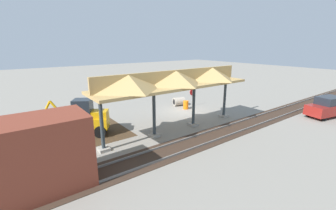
{
  "coord_description": "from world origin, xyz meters",
  "views": [
    {
      "loc": [
        14.7,
        17.06,
        6.76
      ],
      "look_at": [
        3.26,
        1.72,
        1.6
      ],
      "focal_mm": 24.0,
      "sensor_mm": 36.0,
      "label": 1
    }
  ],
  "objects_px": {
    "concrete_pipe": "(179,101)",
    "brick_utility_building": "(41,155)",
    "traffic_barrel": "(186,105)",
    "stop_sign": "(192,94)",
    "distant_parked_car": "(327,107)",
    "backhoe": "(85,119)"
  },
  "relations": [
    {
      "from": "concrete_pipe",
      "to": "brick_utility_building",
      "type": "bearing_deg",
      "value": 28.19
    },
    {
      "from": "brick_utility_building",
      "to": "traffic_barrel",
      "type": "relative_size",
      "value": 4.77
    },
    {
      "from": "stop_sign",
      "to": "brick_utility_building",
      "type": "relative_size",
      "value": 0.47
    },
    {
      "from": "distant_parked_car",
      "to": "traffic_barrel",
      "type": "relative_size",
      "value": 4.98
    },
    {
      "from": "backhoe",
      "to": "distant_parked_car",
      "type": "relative_size",
      "value": 1.1
    },
    {
      "from": "stop_sign",
      "to": "distant_parked_car",
      "type": "relative_size",
      "value": 0.45
    },
    {
      "from": "traffic_barrel",
      "to": "stop_sign",
      "type": "bearing_deg",
      "value": -159.22
    },
    {
      "from": "brick_utility_building",
      "to": "concrete_pipe",
      "type": "bearing_deg",
      "value": -151.81
    },
    {
      "from": "concrete_pipe",
      "to": "brick_utility_building",
      "type": "height_order",
      "value": "brick_utility_building"
    },
    {
      "from": "stop_sign",
      "to": "concrete_pipe",
      "type": "height_order",
      "value": "stop_sign"
    },
    {
      "from": "brick_utility_building",
      "to": "traffic_barrel",
      "type": "bearing_deg",
      "value": -156.22
    },
    {
      "from": "concrete_pipe",
      "to": "traffic_barrel",
      "type": "xyz_separation_m",
      "value": [
        0.29,
        1.55,
        -0.03
      ]
    },
    {
      "from": "concrete_pipe",
      "to": "distant_parked_car",
      "type": "distance_m",
      "value": 14.65
    },
    {
      "from": "backhoe",
      "to": "brick_utility_building",
      "type": "bearing_deg",
      "value": 56.77
    },
    {
      "from": "backhoe",
      "to": "distant_parked_car",
      "type": "xyz_separation_m",
      "value": [
        -20.02,
        9.35,
        -0.28
      ]
    },
    {
      "from": "concrete_pipe",
      "to": "brick_utility_building",
      "type": "relative_size",
      "value": 0.33
    },
    {
      "from": "backhoe",
      "to": "concrete_pipe",
      "type": "bearing_deg",
      "value": -168.08
    },
    {
      "from": "stop_sign",
      "to": "distant_parked_car",
      "type": "distance_m",
      "value": 13.19
    },
    {
      "from": "backhoe",
      "to": "concrete_pipe",
      "type": "distance_m",
      "value": 11.52
    },
    {
      "from": "distant_parked_car",
      "to": "concrete_pipe",
      "type": "bearing_deg",
      "value": -53.18
    },
    {
      "from": "traffic_barrel",
      "to": "distant_parked_car",
      "type": "bearing_deg",
      "value": 131.69
    },
    {
      "from": "backhoe",
      "to": "distant_parked_car",
      "type": "distance_m",
      "value": 22.1
    }
  ]
}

